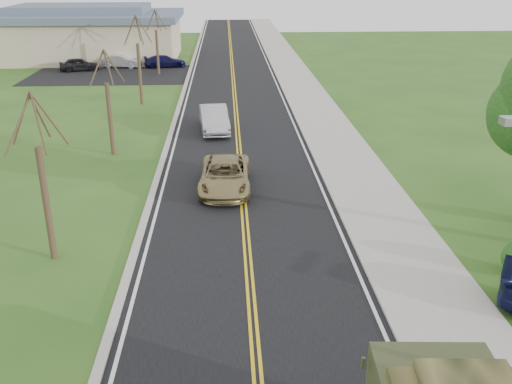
{
  "coord_description": "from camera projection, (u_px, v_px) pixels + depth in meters",
  "views": [
    {
      "loc": [
        -0.66,
        -8.59,
        9.97
      ],
      "look_at": [
        0.4,
        11.51,
        1.8
      ],
      "focal_mm": 40.0,
      "sensor_mm": 36.0,
      "label": 1
    }
  ],
  "objects": [
    {
      "name": "suv_champagne",
      "position": [
        225.0,
        175.0,
        26.58
      ],
      "size": [
        2.49,
        5.11,
        1.4
      ],
      "primitive_type": "imported",
      "rotation": [
        0.0,
        0.0,
        -0.03
      ],
      "color": "#958454",
      "rests_on": "ground"
    },
    {
      "name": "bare_tree_a",
      "position": [
        44.0,
        190.0,
        19.66
      ],
      "size": [
        1.93,
        2.26,
        6.08
      ],
      "color": "#38281C",
      "rests_on": "ground"
    },
    {
      "name": "road",
      "position": [
        234.0,
        87.0,
        48.74
      ],
      "size": [
        8.0,
        120.0,
        0.01
      ],
      "primitive_type": "cube",
      "color": "black",
      "rests_on": "ground"
    },
    {
      "name": "lot_car_dark",
      "position": [
        79.0,
        64.0,
        55.44
      ],
      "size": [
        4.0,
        2.35,
        1.28
      ],
      "primitive_type": "imported",
      "rotation": [
        0.0,
        0.0,
        1.81
      ],
      "color": "black",
      "rests_on": "ground"
    },
    {
      "name": "curb_left",
      "position": [
        185.0,
        87.0,
        48.52
      ],
      "size": [
        0.3,
        120.0,
        0.1
      ],
      "primitive_type": "cube",
      "color": "#9E998E",
      "rests_on": "ground"
    },
    {
      "name": "commercial_building",
      "position": [
        84.0,
        33.0,
        61.73
      ],
      "size": [
        25.5,
        21.5,
        5.65
      ],
      "color": "tan",
      "rests_on": "ground"
    },
    {
      "name": "sidewalk_right",
      "position": [
        302.0,
        85.0,
        49.01
      ],
      "size": [
        3.2,
        120.0,
        0.1
      ],
      "primitive_type": "cube",
      "color": "#9E998E",
      "rests_on": "ground"
    },
    {
      "name": "curb_right",
      "position": [
        282.0,
        85.0,
        48.93
      ],
      "size": [
        0.3,
        120.0,
        0.12
      ],
      "primitive_type": "cube",
      "color": "#9E998E",
      "rests_on": "ground"
    },
    {
      "name": "lot_car_silver",
      "position": [
        122.0,
        61.0,
        57.18
      ],
      "size": [
        4.2,
        2.02,
        1.33
      ],
      "primitive_type": "imported",
      "rotation": [
        0.0,
        0.0,
        1.41
      ],
      "color": "#BCBCC1",
      "rests_on": "ground"
    },
    {
      "name": "sedan_silver",
      "position": [
        214.0,
        119.0,
        35.74
      ],
      "size": [
        2.08,
        4.85,
        1.55
      ],
      "primitive_type": "imported",
      "rotation": [
        0.0,
        0.0,
        0.09
      ],
      "color": "#A9A9AE",
      "rests_on": "ground"
    },
    {
      "name": "bare_tree_b",
      "position": [
        109.0,
        110.0,
        30.82
      ],
      "size": [
        1.83,
        2.14,
        5.73
      ],
      "color": "#38281C",
      "rests_on": "ground"
    },
    {
      "name": "bare_tree_d",
      "position": [
        157.0,
        47.0,
        53.0
      ],
      "size": [
        1.88,
        2.2,
        5.91
      ],
      "color": "#38281C",
      "rests_on": "ground"
    },
    {
      "name": "lot_car_navy",
      "position": [
        165.0,
        61.0,
        57.43
      ],
      "size": [
        4.39,
        2.32,
        1.21
      ],
      "primitive_type": "imported",
      "rotation": [
        0.0,
        0.0,
        1.72
      ],
      "color": "black",
      "rests_on": "ground"
    },
    {
      "name": "bare_tree_c",
      "position": [
        139.0,
        67.0,
        41.81
      ],
      "size": [
        2.04,
        2.39,
        6.42
      ],
      "color": "#38281C",
      "rests_on": "ground"
    }
  ]
}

